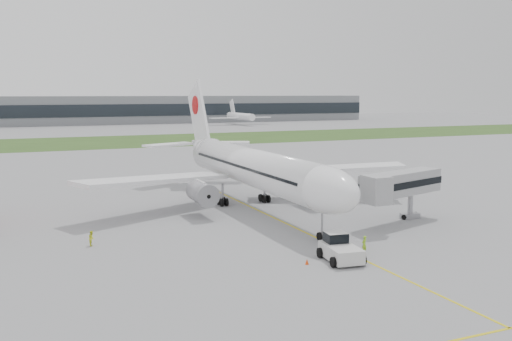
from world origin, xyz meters
name	(u,v)px	position (x,y,z in m)	size (l,w,h in m)	color
ground	(264,213)	(0.00, 0.00, 0.00)	(600.00, 600.00, 0.00)	gray
apron_markings	(281,221)	(0.00, -5.00, 0.00)	(70.00, 70.00, 0.04)	gold
grass_strip	(111,142)	(0.00, 120.00, 0.01)	(600.00, 50.00, 0.02)	#2B471A
terminal_building	(74,110)	(0.00, 229.87, 7.00)	(320.00, 22.30, 14.00)	gray
airliner	(250,166)	(0.00, 4.87, 5.66)	(48.13, 53.95, 17.88)	white
pushback_tug	(340,248)	(-2.15, -22.01, 1.13)	(3.79, 5.13, 2.46)	silver
jet_bridge	(398,185)	(12.22, -11.69, 4.70)	(13.35, 7.50, 6.36)	#9C9D9F
safety_cone_left	(307,262)	(-5.58, -21.98, 0.25)	(0.37, 0.37, 0.50)	#EE420C
safety_cone_right	(358,252)	(0.50, -21.07, 0.27)	(0.39, 0.39, 0.54)	#EE420C
ground_crew_near	(364,244)	(1.39, -20.84, 0.85)	(0.62, 0.41, 1.71)	#96DA24
ground_crew_far	(92,238)	(-22.80, -7.53, 0.79)	(0.77, 0.60, 1.57)	yellow
distant_aircraft_right	(241,125)	(74.66, 194.32, 0.00)	(31.60, 27.88, 12.08)	white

